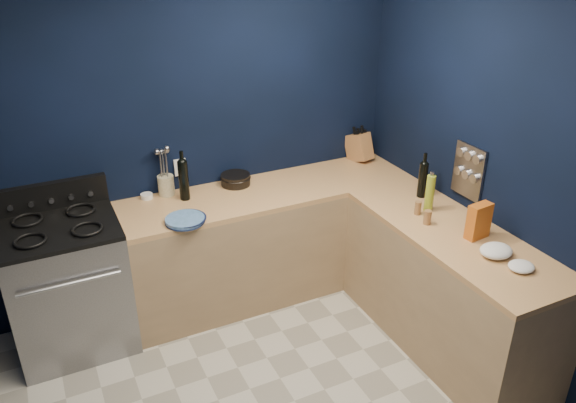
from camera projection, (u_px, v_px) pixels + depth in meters
wall_back at (177, 139)px, 4.16m from camera, size 3.50×0.02×2.60m
wall_right at (537, 184)px, 3.43m from camera, size 0.02×3.50×2.60m
cab_back at (270, 242)px, 4.52m from camera, size 2.30×0.63×0.86m
top_back at (269, 192)px, 4.32m from camera, size 2.30×0.63×0.04m
cab_right at (447, 291)px, 3.92m from camera, size 0.63×1.67×0.86m
top_right at (455, 235)px, 3.72m from camera, size 0.63×1.67×0.04m
gas_range at (70, 288)px, 3.89m from camera, size 0.76×0.66×0.92m
oven_door at (76, 315)px, 3.65m from camera, size 0.59×0.02×0.42m
cooktop at (58, 228)px, 3.68m from camera, size 0.76×0.66×0.03m
backguard at (50, 196)px, 3.88m from camera, size 0.76×0.06×0.20m
spice_panel at (469, 171)px, 3.92m from camera, size 0.02×0.28×0.38m
wall_outlet at (180, 167)px, 4.24m from camera, size 0.09×0.02×0.13m
plate_stack at (185, 220)px, 3.83m from camera, size 0.29×0.29×0.03m
ramekin at (147, 196)px, 4.16m from camera, size 0.12×0.12×0.04m
utensil_crock at (166, 185)px, 4.20m from camera, size 0.16×0.16×0.15m
wine_bottle_back at (184, 181)px, 4.10m from camera, size 0.08×0.08×0.30m
lemon_basket at (236, 180)px, 4.37m from camera, size 0.24×0.24×0.09m
knife_block at (359, 147)px, 4.81m from camera, size 0.18×0.29×0.28m
wine_bottle_right at (423, 180)px, 4.14m from camera, size 0.07×0.07×0.27m
oil_bottle at (430, 193)px, 3.93m from camera, size 0.07×0.07×0.27m
spice_jar_near at (418, 208)px, 3.92m from camera, size 0.06×0.06×0.10m
spice_jar_far at (427, 217)px, 3.79m from camera, size 0.07×0.07×0.10m
crouton_bag at (479, 221)px, 3.60m from camera, size 0.17×0.09×0.24m
towel_front at (496, 251)px, 3.43m from camera, size 0.26×0.24×0.07m
towel_end at (521, 266)px, 3.29m from camera, size 0.16×0.15×0.05m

